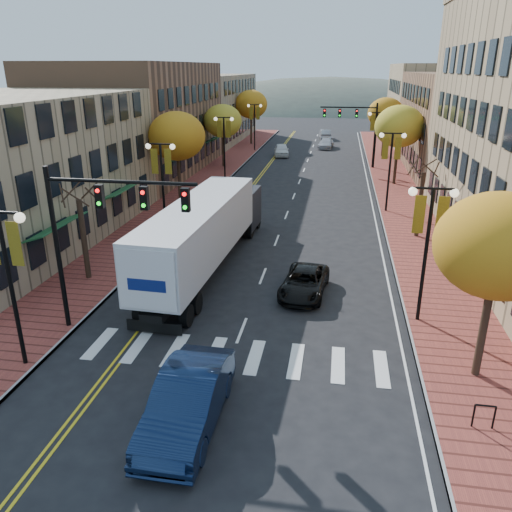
% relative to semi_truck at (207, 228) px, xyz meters
% --- Properties ---
extents(ground, '(200.00, 200.00, 0.00)m').
position_rel_semi_truck_xyz_m(ground, '(3.16, -10.62, -2.38)').
color(ground, black).
rests_on(ground, ground).
extents(sidewalk_left, '(4.00, 85.00, 0.15)m').
position_rel_semi_truck_xyz_m(sidewalk_left, '(-5.84, 21.88, -2.30)').
color(sidewalk_left, brown).
rests_on(sidewalk_left, ground).
extents(sidewalk_right, '(4.00, 85.00, 0.15)m').
position_rel_semi_truck_xyz_m(sidewalk_right, '(12.16, 21.88, -2.30)').
color(sidewalk_right, brown).
rests_on(sidewalk_right, ground).
extents(building_left_mid, '(12.00, 24.00, 11.00)m').
position_rel_semi_truck_xyz_m(building_left_mid, '(-13.84, 25.38, 3.12)').
color(building_left_mid, brown).
rests_on(building_left_mid, ground).
extents(building_left_far, '(12.00, 26.00, 9.50)m').
position_rel_semi_truck_xyz_m(building_left_far, '(-13.84, 50.38, 2.37)').
color(building_left_far, '#9E8966').
rests_on(building_left_far, ground).
extents(building_right_mid, '(15.00, 24.00, 10.00)m').
position_rel_semi_truck_xyz_m(building_right_mid, '(21.66, 31.38, 2.62)').
color(building_right_mid, brown).
rests_on(building_right_mid, ground).
extents(building_right_far, '(15.00, 20.00, 11.00)m').
position_rel_semi_truck_xyz_m(building_right_far, '(21.66, 53.38, 3.12)').
color(building_right_far, '#9E8966').
rests_on(building_right_far, ground).
extents(tree_left_a, '(0.28, 0.28, 4.20)m').
position_rel_semi_truck_xyz_m(tree_left_a, '(-5.84, -2.62, -0.13)').
color(tree_left_a, '#382619').
rests_on(tree_left_a, sidewalk_left).
extents(tree_left_b, '(4.48, 4.48, 7.21)m').
position_rel_semi_truck_xyz_m(tree_left_b, '(-5.84, 13.38, 3.07)').
color(tree_left_b, '#382619').
rests_on(tree_left_b, sidewalk_left).
extents(tree_left_c, '(4.16, 4.16, 6.69)m').
position_rel_semi_truck_xyz_m(tree_left_c, '(-5.84, 29.38, 2.68)').
color(tree_left_c, '#382619').
rests_on(tree_left_c, sidewalk_left).
extents(tree_left_d, '(4.61, 4.61, 7.42)m').
position_rel_semi_truck_xyz_m(tree_left_d, '(-5.84, 47.38, 3.23)').
color(tree_left_d, '#382619').
rests_on(tree_left_d, sidewalk_left).
extents(tree_right_a, '(4.16, 4.16, 6.69)m').
position_rel_semi_truck_xyz_m(tree_right_a, '(12.16, -8.62, 2.68)').
color(tree_right_a, '#382619').
rests_on(tree_right_a, sidewalk_right).
extents(tree_right_b, '(0.28, 0.28, 4.20)m').
position_rel_semi_truck_xyz_m(tree_right_b, '(12.16, 7.38, -0.13)').
color(tree_right_b, '#382619').
rests_on(tree_right_b, sidewalk_right).
extents(tree_right_c, '(4.48, 4.48, 7.21)m').
position_rel_semi_truck_xyz_m(tree_right_c, '(12.16, 23.38, 3.07)').
color(tree_right_c, '#382619').
rests_on(tree_right_c, sidewalk_right).
extents(tree_right_d, '(4.35, 4.35, 7.00)m').
position_rel_semi_truck_xyz_m(tree_right_d, '(12.16, 39.38, 2.91)').
color(tree_right_d, '#382619').
rests_on(tree_right_d, sidewalk_right).
extents(lamp_left_a, '(1.96, 0.36, 6.05)m').
position_rel_semi_truck_xyz_m(lamp_left_a, '(-4.34, -10.62, 1.92)').
color(lamp_left_a, black).
rests_on(lamp_left_a, ground).
extents(lamp_left_b, '(1.96, 0.36, 6.05)m').
position_rel_semi_truck_xyz_m(lamp_left_b, '(-4.34, 5.38, 1.92)').
color(lamp_left_b, black).
rests_on(lamp_left_b, ground).
extents(lamp_left_c, '(1.96, 0.36, 6.05)m').
position_rel_semi_truck_xyz_m(lamp_left_c, '(-4.34, 23.38, 1.92)').
color(lamp_left_c, black).
rests_on(lamp_left_c, ground).
extents(lamp_left_d, '(1.96, 0.36, 6.05)m').
position_rel_semi_truck_xyz_m(lamp_left_d, '(-4.34, 41.38, 1.92)').
color(lamp_left_d, black).
rests_on(lamp_left_d, ground).
extents(lamp_right_a, '(1.96, 0.36, 6.05)m').
position_rel_semi_truck_xyz_m(lamp_right_a, '(10.66, -4.62, 1.92)').
color(lamp_right_a, black).
rests_on(lamp_right_a, ground).
extents(lamp_right_b, '(1.96, 0.36, 6.05)m').
position_rel_semi_truck_xyz_m(lamp_right_b, '(10.66, 13.38, 1.92)').
color(lamp_right_b, black).
rests_on(lamp_right_b, ground).
extents(lamp_right_c, '(1.96, 0.36, 6.05)m').
position_rel_semi_truck_xyz_m(lamp_right_c, '(10.66, 31.38, 1.92)').
color(lamp_right_c, black).
rests_on(lamp_right_c, ground).
extents(traffic_mast_near, '(6.10, 0.35, 7.00)m').
position_rel_semi_truck_xyz_m(traffic_mast_near, '(-2.32, -7.62, 2.55)').
color(traffic_mast_near, black).
rests_on(traffic_mast_near, ground).
extents(traffic_mast_far, '(6.10, 0.34, 7.00)m').
position_rel_semi_truck_xyz_m(traffic_mast_far, '(8.63, 31.38, 2.55)').
color(traffic_mast_far, black).
rests_on(traffic_mast_far, ground).
extents(semi_truck, '(3.40, 16.37, 4.06)m').
position_rel_semi_truck_xyz_m(semi_truck, '(0.00, 0.00, 0.00)').
color(semi_truck, black).
rests_on(semi_truck, ground).
extents(navy_sedan, '(1.91, 5.40, 1.77)m').
position_rel_semi_truck_xyz_m(navy_sedan, '(2.66, -12.78, -1.49)').
color(navy_sedan, '#0D1A35').
rests_on(navy_sedan, ground).
extents(black_suv, '(2.47, 4.62, 1.23)m').
position_rel_semi_truck_xyz_m(black_suv, '(5.51, -2.52, -1.76)').
color(black_suv, black).
rests_on(black_suv, ground).
extents(car_far_white, '(2.38, 4.66, 1.52)m').
position_rel_semi_truck_xyz_m(car_far_white, '(-0.35, 38.05, -1.62)').
color(car_far_white, white).
rests_on(car_far_white, ground).
extents(car_far_silver, '(2.30, 4.71, 1.32)m').
position_rel_semi_truck_xyz_m(car_far_silver, '(4.97, 45.54, -1.72)').
color(car_far_silver, '#B4B3BB').
rests_on(car_far_silver, ground).
extents(car_far_oncoming, '(2.03, 4.57, 1.46)m').
position_rel_semi_truck_xyz_m(car_far_oncoming, '(4.53, 54.96, -1.65)').
color(car_far_oncoming, '#93949A').
rests_on(car_far_oncoming, ground).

